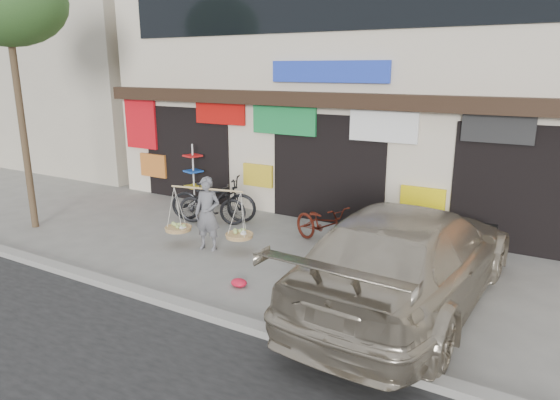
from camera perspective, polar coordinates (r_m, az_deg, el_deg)
The scene contains 12 objects.
ground at distance 9.86m, azimuth -3.47°, elevation -7.71°, with size 70.00×70.00×0.00m, color gray.
kerb at distance 8.41m, azimuth -11.22°, elevation -11.73°, with size 70.00×0.25×0.12m, color gray.
shophouse_block at distance 14.87m, azimuth 10.55°, elevation 13.34°, with size 14.00×6.32×7.00m.
neighbor_west at distance 23.63m, azimuth -22.12°, elevation 11.91°, with size 12.00×7.00×6.00m, color #B3AA94.
street_tree at distance 13.22m, azimuth -28.83°, elevation 19.18°, with size 2.60×2.60×6.18m.
street_vendor at distance 10.69m, azimuth -8.27°, elevation -1.90°, with size 1.98×0.85×1.59m.
bike_0 at distance 12.70m, azimuth -7.61°, elevation 0.11°, with size 0.77×2.20×1.15m, color black.
bike_1 at distance 12.48m, azimuth -7.80°, elevation -0.42°, with size 0.49×1.74×1.05m, color black.
bike_2 at distance 10.92m, azimuth 4.97°, elevation -2.86°, with size 0.62×1.78×0.94m, color #53180E.
suv at distance 8.37m, azimuth 14.52°, elevation -6.22°, with size 2.66×5.92×1.68m.
display_rack at distance 14.25m, azimuth -9.83°, elevation 2.17°, with size 0.52×0.52×1.75m.
red_bag at distance 9.05m, azimuth -4.71°, elevation -9.40°, with size 0.31×0.25×0.14m, color red.
Camera 1 is at (5.10, -7.55, 3.79)m, focal length 32.00 mm.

